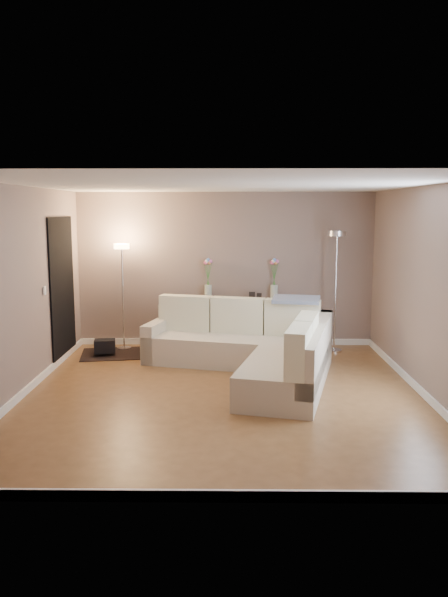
{
  "coord_description": "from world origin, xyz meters",
  "views": [
    {
      "loc": [
        0.09,
        -7.07,
        2.3
      ],
      "look_at": [
        0.0,
        0.8,
        1.1
      ],
      "focal_mm": 35.0,
      "sensor_mm": 36.0,
      "label": 1
    }
  ],
  "objects_px": {
    "sectional_sofa": "(255,348)",
    "floor_lamp_lit": "(122,275)",
    "floor_lamp_unlit": "(336,267)",
    "console_table": "(236,319)"
  },
  "relations": [
    {
      "from": "sectional_sofa",
      "to": "floor_lamp_unlit",
      "type": "bearing_deg",
      "value": 42.78
    },
    {
      "from": "sectional_sofa",
      "to": "floor_lamp_lit",
      "type": "relative_size",
      "value": 1.84
    },
    {
      "from": "sectional_sofa",
      "to": "floor_lamp_unlit",
      "type": "relative_size",
      "value": 1.63
    },
    {
      "from": "floor_lamp_lit",
      "to": "floor_lamp_unlit",
      "type": "bearing_deg",
      "value": -2.12
    },
    {
      "from": "floor_lamp_lit",
      "to": "floor_lamp_unlit",
      "type": "relative_size",
      "value": 0.89
    },
    {
      "from": "sectional_sofa",
      "to": "console_table",
      "type": "xyz_separation_m",
      "value": [
        -0.26,
        1.65,
        0.1
      ]
    },
    {
      "from": "sectional_sofa",
      "to": "console_table",
      "type": "bearing_deg",
      "value": 98.89
    },
    {
      "from": "sectional_sofa",
      "to": "console_table",
      "type": "height_order",
      "value": "sectional_sofa"
    },
    {
      "from": "console_table",
      "to": "floor_lamp_lit",
      "type": "xyz_separation_m",
      "value": [
        -1.87,
        -0.28,
        0.78
      ]
    },
    {
      "from": "sectional_sofa",
      "to": "floor_lamp_lit",
      "type": "height_order",
      "value": "floor_lamp_lit"
    }
  ]
}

